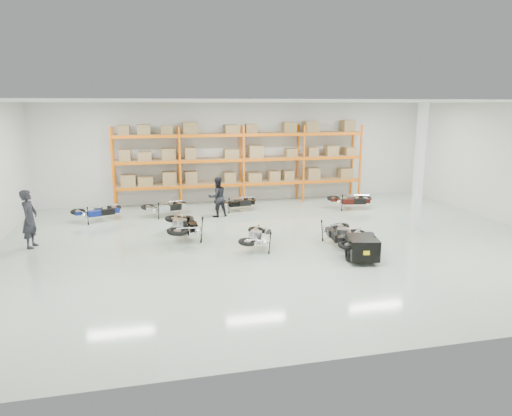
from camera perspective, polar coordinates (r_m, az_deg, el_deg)
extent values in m
plane|color=#A9BCAC|center=(15.01, 3.05, -4.32)|extent=(18.00, 18.00, 0.00)
plane|color=white|center=(14.34, 3.27, 13.12)|extent=(18.00, 18.00, 0.00)
plane|color=silver|center=(21.27, -2.07, 6.96)|extent=(18.00, 0.00, 18.00)
plane|color=silver|center=(8.15, 16.83, -3.17)|extent=(18.00, 0.00, 18.00)
cube|color=orange|center=(20.03, -17.49, 4.57)|extent=(0.08, 0.08, 3.50)
cube|color=orange|center=(20.92, -17.31, 4.91)|extent=(0.08, 0.08, 3.50)
cube|color=orange|center=(20.00, -9.45, 4.98)|extent=(0.08, 0.08, 3.50)
cube|color=orange|center=(20.89, -9.61, 5.30)|extent=(0.08, 0.08, 3.50)
cube|color=orange|center=(20.35, -1.53, 5.28)|extent=(0.08, 0.08, 3.50)
cube|color=orange|center=(21.23, -2.01, 5.59)|extent=(0.08, 0.08, 3.50)
cube|color=orange|center=(21.08, 5.99, 5.48)|extent=(0.08, 0.08, 3.50)
cube|color=orange|center=(21.93, 5.23, 5.77)|extent=(0.08, 0.08, 3.50)
cube|color=orange|center=(22.14, 12.90, 5.57)|extent=(0.08, 0.08, 3.50)
cube|color=orange|center=(22.95, 11.93, 5.86)|extent=(0.08, 0.08, 3.50)
cube|color=orange|center=(20.10, -13.35, 2.39)|extent=(2.70, 0.08, 0.12)
cube|color=orange|center=(20.98, -13.34, 2.82)|extent=(2.70, 0.08, 0.12)
cube|color=#9C7C50|center=(20.53, -13.35, 2.80)|extent=(2.68, 0.88, 0.02)
cube|color=#9C7C50|center=(20.49, -13.39, 3.43)|extent=(2.40, 0.70, 0.44)
cube|color=orange|center=(20.26, -5.40, 2.76)|extent=(2.70, 0.08, 0.12)
cube|color=orange|center=(21.14, -5.73, 3.17)|extent=(2.70, 0.08, 0.12)
cube|color=#9C7C50|center=(20.69, -5.57, 3.16)|extent=(2.68, 0.88, 0.02)
cube|color=#9C7C50|center=(20.65, -5.59, 3.79)|extent=(2.40, 0.70, 0.44)
cube|color=orange|center=(20.80, 2.28, 3.07)|extent=(2.70, 0.08, 0.12)
cube|color=orange|center=(21.66, 1.65, 3.46)|extent=(2.70, 0.08, 0.12)
cube|color=#9C7C50|center=(21.22, 1.96, 3.46)|extent=(2.68, 0.88, 0.02)
cube|color=#9C7C50|center=(21.18, 1.96, 4.07)|extent=(2.40, 0.70, 0.44)
cube|color=orange|center=(21.69, 9.45, 3.31)|extent=(2.70, 0.08, 0.12)
cube|color=orange|center=(22.52, 8.58, 3.68)|extent=(2.70, 0.08, 0.12)
cube|color=#9C7C50|center=(22.09, 9.01, 3.68)|extent=(2.68, 0.88, 0.02)
cube|color=#9C7C50|center=(22.06, 9.03, 4.27)|extent=(2.40, 0.70, 0.44)
cube|color=orange|center=(19.93, -13.51, 5.50)|extent=(2.70, 0.08, 0.12)
cube|color=orange|center=(20.83, -13.50, 5.80)|extent=(2.70, 0.08, 0.12)
cube|color=#9C7C50|center=(20.37, -13.51, 5.85)|extent=(2.68, 0.88, 0.02)
cube|color=#9C7C50|center=(20.35, -13.55, 6.49)|extent=(2.40, 0.70, 0.44)
cube|color=orange|center=(20.10, -5.47, 5.85)|extent=(2.70, 0.08, 0.12)
cube|color=orange|center=(20.98, -5.79, 6.13)|extent=(2.70, 0.08, 0.12)
cube|color=#9C7C50|center=(20.53, -5.64, 6.19)|extent=(2.68, 0.88, 0.02)
cube|color=#9C7C50|center=(20.51, -5.65, 6.83)|extent=(2.40, 0.70, 0.44)
cube|color=orange|center=(20.64, 2.30, 6.08)|extent=(2.70, 0.08, 0.12)
cube|color=orange|center=(21.51, 1.67, 6.36)|extent=(2.70, 0.08, 0.12)
cube|color=#9C7C50|center=(21.07, 1.98, 6.41)|extent=(2.68, 0.88, 0.02)
cube|color=#9C7C50|center=(21.04, 1.99, 7.03)|extent=(2.40, 0.70, 0.44)
cube|color=orange|center=(21.54, 9.55, 6.19)|extent=(2.70, 0.08, 0.12)
cube|color=orange|center=(22.37, 8.68, 6.47)|extent=(2.70, 0.08, 0.12)
cube|color=#9C7C50|center=(21.95, 9.11, 6.51)|extent=(2.68, 0.88, 0.02)
cube|color=#9C7C50|center=(21.92, 9.13, 7.11)|extent=(2.40, 0.70, 0.44)
cube|color=orange|center=(19.83, -13.67, 8.65)|extent=(2.70, 0.08, 0.12)
cube|color=orange|center=(20.73, -13.65, 8.81)|extent=(2.70, 0.08, 0.12)
cube|color=#9C7C50|center=(20.27, -13.67, 8.93)|extent=(2.68, 0.88, 0.02)
cube|color=#9C7C50|center=(20.26, -13.71, 9.58)|extent=(2.40, 0.70, 0.44)
cube|color=orange|center=(19.99, -5.54, 8.98)|extent=(2.70, 0.08, 0.12)
cube|color=orange|center=(20.89, -5.86, 9.13)|extent=(2.70, 0.08, 0.12)
cube|color=#9C7C50|center=(20.44, -5.71, 9.25)|extent=(2.68, 0.88, 0.02)
cube|color=#9C7C50|center=(20.42, -5.72, 9.90)|extent=(2.40, 0.70, 0.44)
cube|color=orange|center=(20.54, 2.33, 9.13)|extent=(2.70, 0.08, 0.12)
cube|color=orange|center=(21.41, 1.69, 9.28)|extent=(2.70, 0.08, 0.12)
cube|color=#9C7C50|center=(20.97, 2.01, 9.40)|extent=(2.68, 0.88, 0.02)
cube|color=#9C7C50|center=(20.96, 2.01, 10.02)|extent=(2.40, 0.70, 0.44)
cube|color=orange|center=(21.44, 9.66, 9.11)|extent=(2.70, 0.08, 0.12)
cube|color=orange|center=(22.28, 8.77, 9.28)|extent=(2.70, 0.08, 0.12)
cube|color=#9C7C50|center=(21.86, 9.22, 9.38)|extent=(2.68, 0.88, 0.02)
cube|color=#9C7C50|center=(21.84, 9.24, 9.98)|extent=(2.40, 0.70, 0.44)
cube|color=white|center=(17.11, 19.72, 4.79)|extent=(0.25, 0.25, 4.50)
cube|color=black|center=(13.44, 13.12, -4.80)|extent=(1.00, 1.16, 0.59)
cube|color=yellow|center=(13.00, 14.11, -5.45)|extent=(0.17, 0.06, 0.12)
torus|color=black|center=(13.34, 11.49, -5.83)|extent=(0.09, 0.41, 0.41)
torus|color=black|center=(13.68, 14.62, -5.51)|extent=(0.09, 0.41, 0.41)
cylinder|color=black|center=(14.02, 11.90, -3.77)|extent=(0.25, 0.95, 0.04)
imported|color=#21212A|center=(15.92, -26.45, -1.23)|extent=(0.55, 0.74, 1.85)
imported|color=black|center=(18.31, -4.86, 1.39)|extent=(0.92, 0.80, 1.61)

